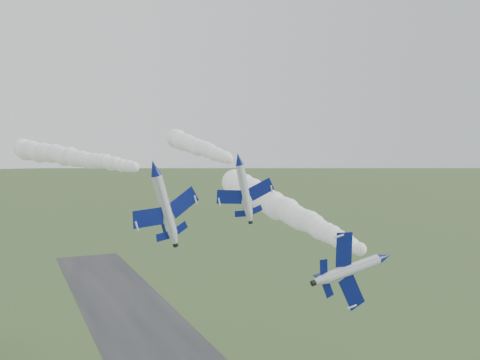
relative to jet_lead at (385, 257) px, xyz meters
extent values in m
cylinder|color=silver|center=(-0.04, 0.09, -0.01)|extent=(1.78, 7.46, 1.58)
cone|color=navy|center=(-0.16, -4.59, -0.01)|extent=(1.63, 1.98, 1.58)
cone|color=silver|center=(0.08, 4.60, -0.01)|extent=(1.62, 1.63, 1.58)
cylinder|color=black|center=(0.10, 5.48, -0.01)|extent=(0.82, 0.55, 0.80)
ellipsoid|color=black|center=(0.40, -1.83, 0.10)|extent=(1.12, 2.57, 1.05)
cube|color=navy|center=(-0.73, 0.82, 2.55)|extent=(1.06, 2.15, 3.99)
cube|color=navy|center=(0.43, 0.79, -2.63)|extent=(1.06, 2.15, 3.99)
cube|color=navy|center=(-0.25, 3.81, 1.37)|extent=(0.50, 0.98, 1.74)
cube|color=navy|center=(0.37, 3.80, -1.39)|extent=(0.50, 0.98, 1.74)
cube|color=navy|center=(1.17, 3.56, 0.24)|extent=(1.96, 1.46, 0.53)
cylinder|color=silver|center=(-21.15, 27.97, 10.11)|extent=(4.59, 9.61, 2.09)
cone|color=navy|center=(-19.52, 22.27, 10.11)|extent=(2.69, 2.94, 2.09)
cone|color=silver|center=(-22.71, 33.46, 10.11)|extent=(2.56, 2.51, 2.09)
cylinder|color=black|center=(-23.02, 34.54, 10.11)|extent=(1.20, 0.94, 1.06)
ellipsoid|color=black|center=(-20.66, 25.60, 10.72)|extent=(2.22, 3.48, 1.39)
cube|color=navy|center=(-24.44, 27.96, 8.99)|extent=(5.52, 3.95, 1.63)
cube|color=navy|center=(-18.26, 29.73, 10.92)|extent=(5.52, 3.95, 1.63)
cube|color=navy|center=(-24.09, 32.02, 9.60)|extent=(2.43, 1.78, 0.75)
cube|color=navy|center=(-20.79, 32.96, 10.63)|extent=(2.43, 1.78, 0.75)
cube|color=navy|center=(-22.77, 32.12, 11.51)|extent=(1.30, 1.95, 2.40)
cylinder|color=silver|center=(-6.99, 28.23, 11.29)|extent=(2.26, 7.95, 1.65)
cone|color=navy|center=(-7.38, 23.30, 11.29)|extent=(1.80, 2.18, 1.65)
cone|color=silver|center=(-6.61, 32.98, 11.29)|extent=(1.77, 1.81, 1.65)
cylinder|color=black|center=(-6.54, 33.91, 11.29)|extent=(0.88, 0.62, 0.83)
ellipsoid|color=black|center=(-7.25, 26.23, 11.81)|extent=(1.31, 2.77, 1.10)
cube|color=navy|center=(-9.64, 29.19, 10.61)|extent=(4.40, 2.57, 0.96)
cube|color=navy|center=(-4.17, 28.76, 11.70)|extent=(4.40, 2.57, 0.96)
cube|color=navy|center=(-8.14, 32.26, 11.00)|extent=(1.93, 1.17, 0.45)
cube|color=navy|center=(-5.22, 32.02, 11.58)|extent=(1.93, 1.17, 0.45)
cube|color=navy|center=(-6.93, 31.94, 12.48)|extent=(0.63, 1.53, 2.04)
camera|label=1|loc=(-42.20, -51.52, 13.80)|focal=40.00mm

